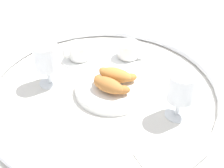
{
  "coord_description": "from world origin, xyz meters",
  "views": [
    {
      "loc": [
        0.29,
        -0.66,
        0.59
      ],
      "look_at": [
        0.03,
        0.01,
        0.03
      ],
      "focal_mm": 47.95,
      "sensor_mm": 36.0,
      "label": 1
    }
  ],
  "objects_px": {
    "coffee_cup_far": "(129,52)",
    "juice_glass_left": "(46,58)",
    "coffee_cup_near": "(79,53)",
    "croissant_small": "(116,75)",
    "sugar_packet": "(144,158)",
    "juice_glass_right": "(181,89)",
    "croissant_large": "(109,85)",
    "pastry_plate": "(112,88)"
  },
  "relations": [
    {
      "from": "coffee_cup_far",
      "to": "juice_glass_left",
      "type": "relative_size",
      "value": 0.97
    },
    {
      "from": "juice_glass_left",
      "to": "coffee_cup_near",
      "type": "bearing_deg",
      "value": 80.93
    },
    {
      "from": "croissant_small",
      "to": "coffee_cup_near",
      "type": "height_order",
      "value": "croissant_small"
    },
    {
      "from": "coffee_cup_near",
      "to": "sugar_packet",
      "type": "distance_m",
      "value": 0.48
    },
    {
      "from": "juice_glass_right",
      "to": "sugar_packet",
      "type": "bearing_deg",
      "value": -102.83
    },
    {
      "from": "croissant_large",
      "to": "sugar_packet",
      "type": "bearing_deg",
      "value": -48.02
    },
    {
      "from": "coffee_cup_far",
      "to": "croissant_large",
      "type": "bearing_deg",
      "value": -86.13
    },
    {
      "from": "coffee_cup_far",
      "to": "juice_glass_right",
      "type": "bearing_deg",
      "value": -45.71
    },
    {
      "from": "pastry_plate",
      "to": "juice_glass_left",
      "type": "height_order",
      "value": "juice_glass_left"
    },
    {
      "from": "croissant_large",
      "to": "sugar_packet",
      "type": "xyz_separation_m",
      "value": [
        0.17,
        -0.19,
        -0.04
      ]
    },
    {
      "from": "juice_glass_right",
      "to": "sugar_packet",
      "type": "height_order",
      "value": "juice_glass_right"
    },
    {
      "from": "juice_glass_left",
      "to": "sugar_packet",
      "type": "relative_size",
      "value": 2.8
    },
    {
      "from": "croissant_small",
      "to": "coffee_cup_far",
      "type": "relative_size",
      "value": 1.01
    },
    {
      "from": "pastry_plate",
      "to": "coffee_cup_far",
      "type": "xyz_separation_m",
      "value": [
        -0.02,
        0.2,
        0.01
      ]
    },
    {
      "from": "croissant_small",
      "to": "coffee_cup_far",
      "type": "height_order",
      "value": "croissant_small"
    },
    {
      "from": "pastry_plate",
      "to": "croissant_large",
      "type": "distance_m",
      "value": 0.04
    },
    {
      "from": "sugar_packet",
      "to": "coffee_cup_near",
      "type": "bearing_deg",
      "value": 176.15
    },
    {
      "from": "juice_glass_left",
      "to": "croissant_large",
      "type": "bearing_deg",
      "value": 2.32
    },
    {
      "from": "croissant_small",
      "to": "coffee_cup_far",
      "type": "bearing_deg",
      "value": 95.71
    },
    {
      "from": "coffee_cup_far",
      "to": "sugar_packet",
      "type": "xyz_separation_m",
      "value": [
        0.18,
        -0.41,
        -0.02
      ]
    },
    {
      "from": "juice_glass_left",
      "to": "sugar_packet",
      "type": "xyz_separation_m",
      "value": [
        0.37,
        -0.18,
        -0.09
      ]
    },
    {
      "from": "juice_glass_left",
      "to": "sugar_packet",
      "type": "bearing_deg",
      "value": -25.81
    },
    {
      "from": "juice_glass_left",
      "to": "sugar_packet",
      "type": "height_order",
      "value": "juice_glass_left"
    },
    {
      "from": "juice_glass_left",
      "to": "croissant_small",
      "type": "bearing_deg",
      "value": 17.36
    },
    {
      "from": "juice_glass_right",
      "to": "sugar_packet",
      "type": "relative_size",
      "value": 2.8
    },
    {
      "from": "croissant_small",
      "to": "juice_glass_left",
      "type": "relative_size",
      "value": 0.98
    },
    {
      "from": "coffee_cup_near",
      "to": "juice_glass_left",
      "type": "bearing_deg",
      "value": -99.07
    },
    {
      "from": "coffee_cup_near",
      "to": "coffee_cup_far",
      "type": "distance_m",
      "value": 0.17
    },
    {
      "from": "croissant_large",
      "to": "coffee_cup_far",
      "type": "distance_m",
      "value": 0.23
    },
    {
      "from": "juice_glass_left",
      "to": "juice_glass_right",
      "type": "xyz_separation_m",
      "value": [
        0.41,
        0.0,
        -0.0
      ]
    },
    {
      "from": "coffee_cup_far",
      "to": "sugar_packet",
      "type": "height_order",
      "value": "coffee_cup_far"
    },
    {
      "from": "croissant_large",
      "to": "croissant_small",
      "type": "height_order",
      "value": "same"
    },
    {
      "from": "coffee_cup_far",
      "to": "sugar_packet",
      "type": "distance_m",
      "value": 0.45
    },
    {
      "from": "pastry_plate",
      "to": "juice_glass_right",
      "type": "bearing_deg",
      "value": -7.83
    },
    {
      "from": "croissant_small",
      "to": "coffee_cup_far",
      "type": "xyz_separation_m",
      "value": [
        -0.02,
        0.17,
        -0.02
      ]
    },
    {
      "from": "coffee_cup_near",
      "to": "coffee_cup_far",
      "type": "height_order",
      "value": "same"
    },
    {
      "from": "croissant_large",
      "to": "juice_glass_left",
      "type": "relative_size",
      "value": 0.96
    },
    {
      "from": "pastry_plate",
      "to": "croissant_large",
      "type": "relative_size",
      "value": 1.69
    },
    {
      "from": "sugar_packet",
      "to": "croissant_large",
      "type": "bearing_deg",
      "value": 172.88
    },
    {
      "from": "croissant_large",
      "to": "coffee_cup_far",
      "type": "xyz_separation_m",
      "value": [
        -0.02,
        0.23,
        -0.02
      ]
    },
    {
      "from": "coffee_cup_near",
      "to": "sugar_packet",
      "type": "xyz_separation_m",
      "value": [
        0.34,
        -0.34,
        -0.02
      ]
    },
    {
      "from": "coffee_cup_near",
      "to": "juice_glass_right",
      "type": "relative_size",
      "value": 0.97
    }
  ]
}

